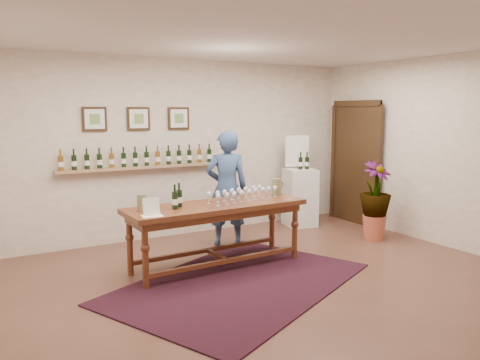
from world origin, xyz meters
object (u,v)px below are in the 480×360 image
display_pedestal (300,197)px  person (227,188)px  tasting_table (217,213)px  potted_plant (375,201)px

display_pedestal → person: person is taller
tasting_table → display_pedestal: size_ratio=2.36×
potted_plant → display_pedestal: bearing=107.8°
person → display_pedestal: bearing=-144.7°
display_pedestal → potted_plant: 1.41m
potted_plant → tasting_table: bearing=178.0°
tasting_table → person: bearing=52.5°
tasting_table → person: size_ratio=1.37×
potted_plant → person: size_ratio=0.62×
display_pedestal → potted_plant: size_ratio=0.94×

